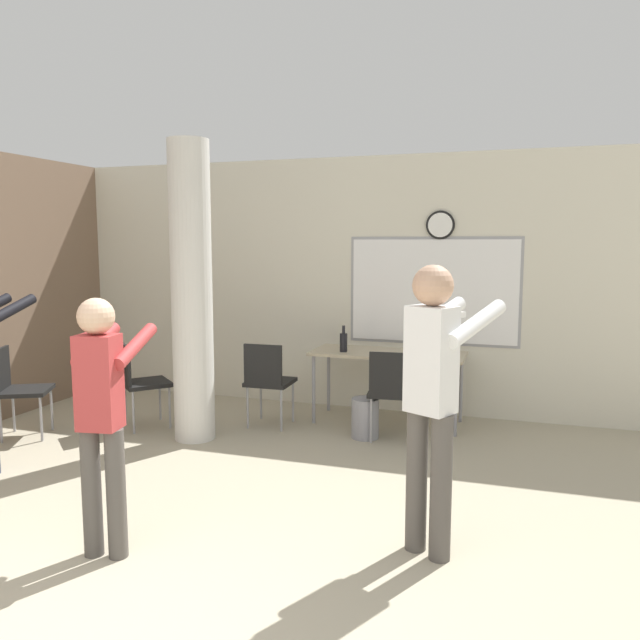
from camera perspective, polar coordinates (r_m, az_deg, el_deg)
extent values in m
cube|color=beige|center=(7.02, 3.71, 3.27)|extent=(8.00, 0.12, 2.80)
cylinder|color=black|center=(6.76, 10.95, 8.52)|extent=(0.30, 0.03, 0.30)
cylinder|color=white|center=(6.75, 10.93, 8.53)|extent=(0.25, 0.01, 0.25)
cube|color=#99999E|center=(6.80, 10.31, 2.62)|extent=(1.83, 0.01, 1.16)
cube|color=white|center=(6.79, 10.30, 2.62)|extent=(1.77, 0.02, 1.10)
cylinder|color=silver|center=(5.94, -11.65, 2.44)|extent=(0.38, 0.38, 2.80)
cube|color=tan|center=(6.47, 6.24, -3.06)|extent=(1.57, 0.64, 0.03)
cylinder|color=gray|center=(6.49, -0.58, -6.35)|extent=(0.04, 0.04, 0.72)
cylinder|color=gray|center=(6.19, 12.30, -7.18)|extent=(0.04, 0.04, 0.72)
cylinder|color=gray|center=(6.97, 0.80, -5.41)|extent=(0.04, 0.04, 0.72)
cylinder|color=gray|center=(6.69, 12.77, -6.12)|extent=(0.04, 0.04, 0.72)
cylinder|color=black|center=(6.43, 2.15, -2.07)|extent=(0.08, 0.08, 0.19)
cylinder|color=black|center=(6.41, 2.15, -0.87)|extent=(0.03, 0.03, 0.08)
cylinder|color=gray|center=(6.07, 4.15, -8.94)|extent=(0.26, 0.26, 0.38)
cube|color=black|center=(6.67, -25.33, -5.87)|extent=(0.59, 0.59, 0.04)
cube|color=black|center=(6.69, -27.12, -4.01)|extent=(0.20, 0.37, 0.40)
cylinder|color=#99999E|center=(6.50, -24.15, -8.26)|extent=(0.02, 0.02, 0.43)
cylinder|color=#99999E|center=(6.84, -23.34, -7.48)|extent=(0.02, 0.02, 0.43)
cylinder|color=#99999E|center=(6.61, -27.18, -8.18)|extent=(0.02, 0.02, 0.43)
cylinder|color=#99999E|center=(6.94, -26.23, -7.42)|extent=(0.02, 0.02, 0.43)
cube|color=black|center=(6.42, -4.55, -5.67)|extent=(0.45, 0.45, 0.04)
cube|color=black|center=(6.19, -5.25, -4.08)|extent=(0.40, 0.04, 0.40)
cylinder|color=#99999E|center=(6.58, -2.49, -7.44)|extent=(0.02, 0.02, 0.43)
cylinder|color=#99999E|center=(6.70, -5.43, -7.20)|extent=(0.02, 0.02, 0.43)
cylinder|color=#99999E|center=(6.26, -3.56, -8.23)|extent=(0.02, 0.02, 0.43)
cylinder|color=#99999E|center=(6.38, -6.63, -7.95)|extent=(0.02, 0.02, 0.43)
cube|color=black|center=(6.58, -15.58, -5.60)|extent=(0.62, 0.62, 0.04)
cube|color=black|center=(6.49, -17.40, -3.85)|extent=(0.31, 0.29, 0.40)
cylinder|color=#99999E|center=(6.51, -13.57, -7.80)|extent=(0.02, 0.02, 0.43)
cylinder|color=#99999E|center=(6.85, -14.42, -7.08)|extent=(0.02, 0.02, 0.43)
cylinder|color=#99999E|center=(6.43, -16.69, -8.10)|extent=(0.02, 0.02, 0.43)
cylinder|color=#99999E|center=(6.77, -17.38, -7.36)|extent=(0.02, 0.02, 0.43)
cube|color=black|center=(6.02, 6.64, -6.58)|extent=(0.48, 0.48, 0.04)
cube|color=black|center=(5.77, 6.48, -4.93)|extent=(0.40, 0.07, 0.40)
cylinder|color=#99999E|center=(6.24, 8.43, -8.34)|extent=(0.02, 0.02, 0.43)
cylinder|color=#99999E|center=(6.27, 5.11, -8.22)|extent=(0.02, 0.02, 0.43)
cylinder|color=#99999E|center=(5.89, 8.21, -9.27)|extent=(0.02, 0.02, 0.43)
cylinder|color=#99999E|center=(5.92, 4.69, -9.12)|extent=(0.02, 0.02, 0.43)
cylinder|color=black|center=(5.71, -26.46, 0.79)|extent=(0.09, 0.52, 0.24)
cylinder|color=#514C47|center=(4.01, -18.14, -14.85)|extent=(0.11, 0.11, 0.79)
cylinder|color=#514C47|center=(4.08, -20.15, -14.55)|extent=(0.11, 0.11, 0.79)
cube|color=#B23838|center=(3.85, -19.56, -5.37)|extent=(0.26, 0.22, 0.56)
sphere|color=#D8AD8C|center=(3.79, -19.80, 0.32)|extent=(0.21, 0.21, 0.21)
cylinder|color=#B23838|center=(3.96, -16.53, -2.27)|extent=(0.16, 0.50, 0.22)
cylinder|color=#B23838|center=(4.07, -19.75, -2.14)|extent=(0.16, 0.50, 0.22)
cube|color=white|center=(4.26, -18.33, -1.66)|extent=(0.06, 0.13, 0.04)
cylinder|color=#514C47|center=(3.85, 10.99, -14.82)|extent=(0.13, 0.13, 0.88)
cylinder|color=#514C47|center=(3.94, 8.82, -14.24)|extent=(0.13, 0.13, 0.88)
cube|color=white|center=(3.68, 10.14, -3.58)|extent=(0.32, 0.30, 0.62)
sphere|color=tan|center=(3.63, 10.29, 3.13)|extent=(0.24, 0.24, 0.24)
cylinder|color=white|center=(3.79, 14.12, -0.30)|extent=(0.33, 0.54, 0.25)
cylinder|color=white|center=(3.94, 10.58, 0.08)|extent=(0.33, 0.54, 0.25)
cube|color=white|center=(4.14, 12.53, 0.44)|extent=(0.09, 0.13, 0.04)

